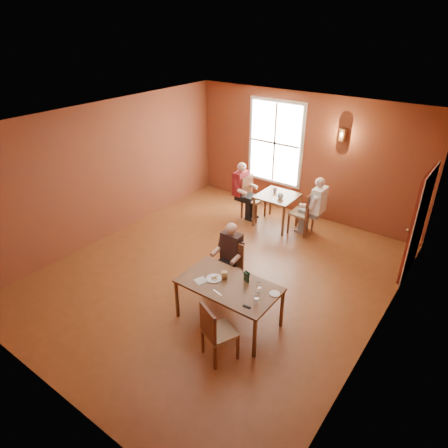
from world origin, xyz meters
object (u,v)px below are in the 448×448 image
Objects in this scene: chair_diner_main at (227,269)px; diner_main at (226,263)px; second_table at (277,210)px; chair_diner_white at (302,212)px; main_table at (229,303)px; chair_empty at (220,331)px; chair_diner_maroon at (254,198)px; diner_white at (303,206)px; diner_maroon at (253,192)px.

diner_main is (-0.00, -0.03, 0.14)m from chair_diner_main.
second_table is (-0.59, 2.87, -0.24)m from diner_main.
main_table is at bearing -172.87° from chair_diner_white.
second_table is (-0.59, 2.84, -0.09)m from chair_diner_main.
main_table is 3.52m from chair_diner_white.
main_table is 1.54× the size of chair_diner_white.
chair_empty is 4.26m from chair_diner_white.
chair_empty is (0.84, -1.31, -0.14)m from diner_main.
diner_main is 1.57m from chair_empty.
chair_diner_white is (0.65, 0.00, 0.13)m from second_table.
chair_diner_maroon reaches higher than second_table.
diner_white is (-0.75, 4.19, 0.20)m from chair_empty.
second_table is 0.74m from diner_maroon.
chair_diner_main reaches higher than chair_empty.
chair_empty is 4.43m from second_table.
chair_diner_maroon is at bearing 90.00° from chair_diner_white.
diner_maroon is at bearing -65.99° from chair_diner_main.
diner_main is 1.18× the size of chair_diner_maroon.
chair_diner_main is at bearing 178.73° from chair_diner_white.
chair_empty is 0.71× the size of diner_white.
chair_empty is at bearing -63.83° from main_table.
chair_diner_white is (-0.78, 4.19, 0.04)m from chair_empty.
chair_diner_white is at bearing 90.00° from diner_white.
diner_maroon is (-1.27, 2.87, 0.05)m from diner_main.
main_table is 0.78m from chair_empty.
diner_maroon is at bearing 90.00° from chair_diner_white.
main_table is 3.93m from diner_maroon.
diner_maroon is at bearing 90.00° from diner_white.
chair_diner_maroon is (-0.65, 0.00, 0.14)m from second_table.
chair_diner_white reaches higher than main_table.
main_table is 1.29× the size of diner_main.
main_table is at bearing 26.82° from diner_maroon.
chair_diner_white reaches higher than second_table.
diner_main is at bearing 128.88° from main_table.
chair_diner_main is 2.85m from chair_diner_white.
diner_white is 1.36m from diner_maroon.
diner_white is 1.29× the size of chair_diner_maroon.
chair_diner_white is at bearing -91.27° from chair_diner_main.
chair_diner_maroon reaches higher than main_table.
diner_main is 1.42× the size of second_table.
chair_diner_white is (0.06, 2.84, 0.04)m from chair_diner_main.
main_table is at bearing 127.57° from chair_diner_main.
chair_diner_maroon is (-2.08, 4.19, 0.05)m from chair_empty.
chair_empty reaches higher than main_table.
diner_maroon reaches higher than diner_main.
chair_diner_main is at bearing -78.34° from second_table.
chair_diner_main is 1.10× the size of second_table.
chair_empty is (0.34, -0.69, 0.10)m from main_table.
diner_main is at bearing 23.28° from chair_diner_maroon.
chair_diner_white is at bearing 90.00° from diner_maroon.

